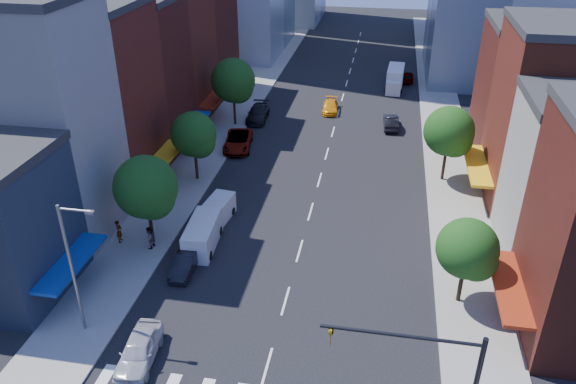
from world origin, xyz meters
name	(u,v)px	position (x,y,z in m)	size (l,w,h in m)	color
ground	(267,366)	(0.00, 0.00, 0.00)	(220.00, 220.00, 0.00)	black
sidewalk_left	(236,112)	(-12.50, 40.00, 0.07)	(5.00, 120.00, 0.15)	gray
sidewalk_right	(443,126)	(12.50, 40.00, 0.07)	(5.00, 120.00, 0.15)	gray
bldg_left_1	(25,124)	(-21.00, 12.00, 9.00)	(12.00, 8.00, 18.00)	beige
bldg_left_2	(83,99)	(-21.00, 20.50, 8.00)	(12.00, 9.00, 16.00)	maroon
bldg_left_3	(125,76)	(-21.00, 29.00, 7.50)	(12.00, 8.00, 15.00)	#4D1C13
bldg_left_4	(155,46)	(-21.00, 37.50, 8.50)	(12.00, 9.00, 17.00)	maroon
bldg_left_5	(184,43)	(-21.00, 47.00, 6.50)	(12.00, 10.00, 13.00)	#4D1C13
bldg_right_2	(572,121)	(21.00, 24.00, 7.50)	(12.00, 10.00, 15.00)	maroon
bldg_right_3	(543,94)	(21.00, 34.00, 6.50)	(12.00, 10.00, 13.00)	#4D1C13
streetlight	(73,262)	(-11.81, 1.00, 5.28)	(2.25, 0.25, 9.00)	slate
tree_left_near	(148,190)	(-11.35, 10.92, 4.87)	(4.80, 4.80, 7.30)	black
tree_left_mid	(195,136)	(-11.35, 21.92, 4.53)	(4.20, 4.20, 6.65)	black
tree_left_far	(234,82)	(-11.35, 35.92, 5.20)	(5.00, 5.00, 7.75)	black
tree_right_near	(469,251)	(11.65, 7.92, 4.19)	(4.00, 4.00, 6.20)	black
tree_right_far	(450,133)	(11.65, 25.92, 4.86)	(4.60, 4.60, 7.20)	black
parked_car_front	(139,350)	(-7.50, -0.85, 0.82)	(1.93, 4.80, 1.64)	#BDBCC1
parked_car_second	(185,263)	(-7.79, 8.03, 0.66)	(1.39, 4.00, 1.32)	black
parked_car_third	(238,141)	(-9.50, 29.75, 0.82)	(2.73, 5.91, 1.64)	#999999
parked_car_rear	(258,113)	(-9.26, 38.15, 0.81)	(2.27, 5.58, 1.62)	black
cargo_van_near	(216,213)	(-7.52, 14.87, 0.93)	(2.32, 4.61, 1.88)	silver
cargo_van_far	(202,235)	(-7.49, 11.19, 1.07)	(2.35, 5.19, 2.16)	silver
taxi	(330,106)	(-1.04, 42.43, 0.66)	(1.85, 4.56, 1.32)	#FA9C0D
traffic_car_oncoming	(391,122)	(6.41, 38.39, 0.75)	(1.58, 4.54, 1.50)	black
traffic_car_far	(408,77)	(8.45, 56.36, 0.69)	(1.64, 4.07, 1.39)	#999999
box_truck	(395,79)	(6.66, 52.84, 1.34)	(2.46, 7.11, 2.83)	silver
pedestrian_near	(119,231)	(-14.04, 10.61, 1.09)	(0.68, 0.45, 1.88)	#999999
pedestrian_far	(149,238)	(-11.39, 10.16, 1.06)	(0.89, 0.69, 1.83)	#999999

